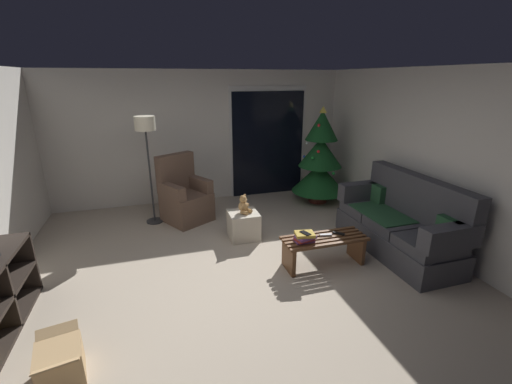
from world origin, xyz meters
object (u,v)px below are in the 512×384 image
object	(u,v)px
remote_silver	(326,235)
ottoman	(243,225)
remote_black	(339,233)
floor_lamp	(146,134)
armchair	(185,198)
book_stack	(305,237)
cell_phone	(305,233)
couch	(400,224)
cardboard_box_open_near_shelf	(60,363)
teddy_bear_honey	(244,205)
christmas_tree	(320,161)
coffee_table	(324,246)

from	to	relation	value
remote_silver	ottoman	bearing A→B (deg)	50.20
remote_black	ottoman	distance (m)	1.48
floor_lamp	ottoman	xyz separation A→B (m)	(1.31, -1.02, -1.30)
armchair	floor_lamp	distance (m)	1.22
book_stack	cell_phone	size ratio (longest dim) A/B	1.89
couch	book_stack	world-z (taller)	couch
couch	cardboard_box_open_near_shelf	xyz separation A→B (m)	(-4.10, -1.04, -0.25)
book_stack	ottoman	world-z (taller)	book_stack
floor_lamp	ottoman	world-z (taller)	floor_lamp
teddy_bear_honey	couch	bearing A→B (deg)	-26.84
armchair	christmas_tree	bearing A→B (deg)	3.45
couch	floor_lamp	bearing A→B (deg)	148.35
ottoman	cell_phone	bearing A→B (deg)	-66.73
christmas_tree	remote_black	bearing A→B (deg)	-110.36
remote_black	teddy_bear_honey	bearing A→B (deg)	-89.74
coffee_table	book_stack	distance (m)	0.37
couch	remote_black	size ratio (longest dim) A/B	12.48
armchair	cardboard_box_open_near_shelf	bearing A→B (deg)	-113.27
remote_black	cardboard_box_open_near_shelf	bearing A→B (deg)	-25.92
christmas_tree	floor_lamp	distance (m)	3.21
ottoman	book_stack	bearing A→B (deg)	-66.30
couch	coffee_table	bearing A→B (deg)	-177.34
remote_silver	armchair	xyz separation A→B (m)	(-1.62, 2.01, -0.01)
coffee_table	christmas_tree	world-z (taller)	christmas_tree
armchair	cell_phone	bearing A→B (deg)	-58.82
cell_phone	christmas_tree	world-z (taller)	christmas_tree
remote_silver	cardboard_box_open_near_shelf	size ratio (longest dim) A/B	0.27
coffee_table	ottoman	distance (m)	1.34
book_stack	teddy_bear_honey	size ratio (longest dim) A/B	0.95
book_stack	ottoman	bearing A→B (deg)	113.70
christmas_tree	teddy_bear_honey	xyz separation A→B (m)	(-1.82, -1.13, -0.30)
armchair	ottoman	xyz separation A→B (m)	(0.79, -0.97, -0.20)
book_stack	floor_lamp	bearing A→B (deg)	129.99
christmas_tree	floor_lamp	xyz separation A→B (m)	(-3.14, -0.10, 0.68)
coffee_table	cardboard_box_open_near_shelf	xyz separation A→B (m)	(-2.89, -0.99, -0.12)
coffee_table	remote_silver	xyz separation A→B (m)	(0.03, 0.04, 0.14)
remote_black	book_stack	size ratio (longest dim) A/B	0.57
coffee_table	ottoman	xyz separation A→B (m)	(-0.80, 1.08, -0.06)
christmas_tree	couch	bearing A→B (deg)	-85.13
remote_silver	ottoman	size ratio (longest dim) A/B	0.35
remote_silver	armchair	bearing A→B (deg)	50.41
ottoman	remote_silver	bearing A→B (deg)	-51.33
ottoman	teddy_bear_honey	size ratio (longest dim) A/B	1.54
coffee_table	remote_silver	world-z (taller)	remote_silver
couch	remote_black	distance (m)	0.99
remote_silver	remote_black	world-z (taller)	same
remote_black	floor_lamp	xyz separation A→B (m)	(-2.33, 2.07, 1.10)
cell_phone	teddy_bear_honey	size ratio (longest dim) A/B	0.50
remote_silver	book_stack	distance (m)	0.35
remote_black	floor_lamp	distance (m)	3.30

